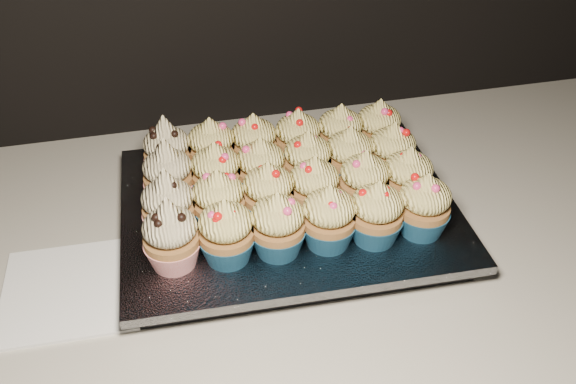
% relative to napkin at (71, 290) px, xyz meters
% --- Properties ---
extents(worktop, '(2.44, 0.64, 0.04)m').
position_rel_napkin_xyz_m(worktop, '(0.42, 0.04, -0.02)').
color(worktop, beige).
rests_on(worktop, cabinet).
extents(napkin, '(0.16, 0.16, 0.00)m').
position_rel_napkin_xyz_m(napkin, '(0.00, 0.00, 0.00)').
color(napkin, white).
rests_on(napkin, worktop).
extents(baking_tray, '(0.39, 0.31, 0.02)m').
position_rel_napkin_xyz_m(baking_tray, '(0.27, 0.06, 0.01)').
color(baking_tray, black).
rests_on(baking_tray, worktop).
extents(foil_lining, '(0.43, 0.34, 0.01)m').
position_rel_napkin_xyz_m(foil_lining, '(0.27, 0.06, 0.03)').
color(foil_lining, silver).
rests_on(foil_lining, baking_tray).
extents(cupcake_0, '(0.06, 0.06, 0.10)m').
position_rel_napkin_xyz_m(cupcake_0, '(0.12, -0.02, 0.07)').
color(cupcake_0, red).
rests_on(cupcake_0, foil_lining).
extents(cupcake_1, '(0.06, 0.06, 0.08)m').
position_rel_napkin_xyz_m(cupcake_1, '(0.18, -0.02, 0.07)').
color(cupcake_1, navy).
rests_on(cupcake_1, foil_lining).
extents(cupcake_2, '(0.06, 0.06, 0.08)m').
position_rel_napkin_xyz_m(cupcake_2, '(0.24, -0.03, 0.07)').
color(cupcake_2, navy).
rests_on(cupcake_2, foil_lining).
extents(cupcake_3, '(0.06, 0.06, 0.08)m').
position_rel_napkin_xyz_m(cupcake_3, '(0.30, -0.03, 0.07)').
color(cupcake_3, navy).
rests_on(cupcake_3, foil_lining).
extents(cupcake_4, '(0.06, 0.06, 0.08)m').
position_rel_napkin_xyz_m(cupcake_4, '(0.35, -0.03, 0.07)').
color(cupcake_4, navy).
rests_on(cupcake_4, foil_lining).
extents(cupcake_5, '(0.06, 0.06, 0.08)m').
position_rel_napkin_xyz_m(cupcake_5, '(0.41, -0.03, 0.07)').
color(cupcake_5, navy).
rests_on(cupcake_5, foil_lining).
extents(cupcake_6, '(0.06, 0.06, 0.10)m').
position_rel_napkin_xyz_m(cupcake_6, '(0.12, 0.04, 0.07)').
color(cupcake_6, red).
rests_on(cupcake_6, foil_lining).
extents(cupcake_7, '(0.06, 0.06, 0.08)m').
position_rel_napkin_xyz_m(cupcake_7, '(0.18, 0.03, 0.07)').
color(cupcake_7, navy).
rests_on(cupcake_7, foil_lining).
extents(cupcake_8, '(0.06, 0.06, 0.08)m').
position_rel_napkin_xyz_m(cupcake_8, '(0.24, 0.03, 0.07)').
color(cupcake_8, navy).
rests_on(cupcake_8, foil_lining).
extents(cupcake_9, '(0.06, 0.06, 0.08)m').
position_rel_napkin_xyz_m(cupcake_9, '(0.30, 0.03, 0.07)').
color(cupcake_9, navy).
rests_on(cupcake_9, foil_lining).
extents(cupcake_10, '(0.06, 0.06, 0.08)m').
position_rel_napkin_xyz_m(cupcake_10, '(0.36, 0.03, 0.07)').
color(cupcake_10, navy).
rests_on(cupcake_10, foil_lining).
extents(cupcake_11, '(0.06, 0.06, 0.08)m').
position_rel_napkin_xyz_m(cupcake_11, '(0.41, 0.03, 0.07)').
color(cupcake_11, navy).
rests_on(cupcake_11, foil_lining).
extents(cupcake_12, '(0.06, 0.06, 0.10)m').
position_rel_napkin_xyz_m(cupcake_12, '(0.13, 0.10, 0.07)').
color(cupcake_12, red).
rests_on(cupcake_12, foil_lining).
extents(cupcake_13, '(0.06, 0.06, 0.08)m').
position_rel_napkin_xyz_m(cupcake_13, '(0.19, 0.09, 0.07)').
color(cupcake_13, navy).
rests_on(cupcake_13, foil_lining).
extents(cupcake_14, '(0.06, 0.06, 0.08)m').
position_rel_napkin_xyz_m(cupcake_14, '(0.24, 0.09, 0.07)').
color(cupcake_14, navy).
rests_on(cupcake_14, foil_lining).
extents(cupcake_15, '(0.06, 0.06, 0.08)m').
position_rel_napkin_xyz_m(cupcake_15, '(0.30, 0.09, 0.07)').
color(cupcake_15, navy).
rests_on(cupcake_15, foil_lining).
extents(cupcake_16, '(0.06, 0.06, 0.08)m').
position_rel_napkin_xyz_m(cupcake_16, '(0.36, 0.09, 0.07)').
color(cupcake_16, navy).
rests_on(cupcake_16, foil_lining).
extents(cupcake_17, '(0.06, 0.06, 0.08)m').
position_rel_napkin_xyz_m(cupcake_17, '(0.41, 0.08, 0.07)').
color(cupcake_17, navy).
rests_on(cupcake_17, foil_lining).
extents(cupcake_18, '(0.06, 0.06, 0.10)m').
position_rel_napkin_xyz_m(cupcake_18, '(0.13, 0.15, 0.07)').
color(cupcake_18, red).
rests_on(cupcake_18, foil_lining).
extents(cupcake_19, '(0.06, 0.06, 0.08)m').
position_rel_napkin_xyz_m(cupcake_19, '(0.19, 0.15, 0.07)').
color(cupcake_19, navy).
rests_on(cupcake_19, foil_lining).
extents(cupcake_20, '(0.06, 0.06, 0.08)m').
position_rel_napkin_xyz_m(cupcake_20, '(0.24, 0.15, 0.07)').
color(cupcake_20, navy).
rests_on(cupcake_20, foil_lining).
extents(cupcake_21, '(0.06, 0.06, 0.08)m').
position_rel_napkin_xyz_m(cupcake_21, '(0.30, 0.15, 0.07)').
color(cupcake_21, navy).
rests_on(cupcake_21, foil_lining).
extents(cupcake_22, '(0.06, 0.06, 0.08)m').
position_rel_napkin_xyz_m(cupcake_22, '(0.36, 0.15, 0.07)').
color(cupcake_22, navy).
rests_on(cupcake_22, foil_lining).
extents(cupcake_23, '(0.06, 0.06, 0.08)m').
position_rel_napkin_xyz_m(cupcake_23, '(0.42, 0.15, 0.07)').
color(cupcake_23, navy).
rests_on(cupcake_23, foil_lining).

